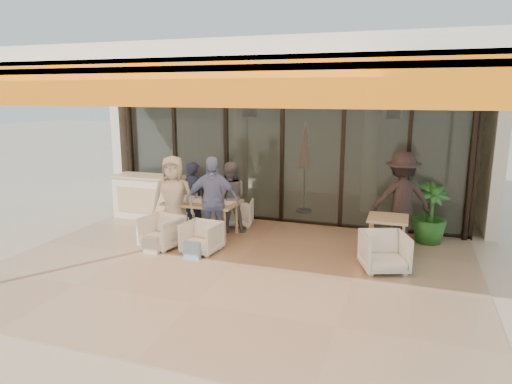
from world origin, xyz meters
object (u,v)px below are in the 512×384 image
Objects in this scene: chair_near_left at (162,230)px; potted_palm at (430,214)px; diner_cream at (174,199)px; side_table at (388,223)px; dining_table at (203,204)px; side_chair at (384,250)px; standing_woman at (401,200)px; diner_navy at (194,195)px; chair_near_right at (202,236)px; host_counter at (153,197)px; diner_grey at (230,197)px; chair_far_left at (204,209)px; diner_periwinkle at (212,201)px; chair_far_right at (238,212)px.

chair_near_left is 5.24m from potted_palm.
diner_cream reaches higher than side_table.
side_chair is (3.70, -0.79, -0.32)m from dining_table.
side_chair is at bearing 64.61° from standing_woman.
diner_navy reaches higher than side_table.
host_counter is at bearing 145.40° from chair_near_right.
dining_table is 3.79m from side_chair.
diner_cream reaches higher than chair_near_right.
dining_table is at bearing 24.25° from diner_grey.
dining_table is at bearing -7.82° from standing_woman.
chair_far_left is 4.46m from side_chair.
potted_palm is (4.85, 0.06, 0.30)m from chair_far_left.
diner_periwinkle is at bearing -159.98° from potted_palm.
diner_cream is 1.42× the size of potted_palm.
side_table is at bearing -11.20° from diner_cream.
standing_woman is (3.46, -0.25, 0.60)m from chair_far_right.
potted_palm is at bearing 167.20° from chair_far_left.
diner_grey reaches higher than chair_near_left.
chair_far_right is 0.66m from diner_grey.
dining_table is 1.10m from chair_far_right.
diner_navy reaches higher than host_counter.
diner_grey is (2.13, -0.39, 0.23)m from host_counter.
dining_table reaches higher than chair_near_right.
diner_cream is at bearing 155.22° from side_chair.
diner_navy is at bearing -14.61° from standing_woman.
potted_palm reaches higher than chair_near_left.
diner_navy is 4.31m from side_chair.
diner_periwinkle reaches higher than chair_far_left.
host_counter is at bearing -19.36° from standing_woman.
standing_woman is at bearing 62.39° from side_chair.
diner_grey is 0.86× the size of diner_periwinkle.
chair_far_right is (0.84, 0.00, 0.02)m from chair_far_left.
standing_woman reaches higher than diner_grey.
chair_near_left is 0.46× the size of diner_grey.
dining_table is at bearing 30.70° from diner_cream.
dining_table is 2.42× the size of chair_far_left.
chair_near_left is 0.72m from diner_cream.
chair_near_right is 0.37× the size of diner_periwinkle.
chair_near_left reaches higher than chair_near_right.
chair_far_left is at bearing -179.26° from potted_palm.
host_counter reaches higher than side_table.
side_chair is (4.11, -0.33, -0.50)m from diner_cream.
host_counter is at bearing 138.76° from chair_near_left.
chair_near_left is at bearing -174.54° from chair_near_right.
diner_navy is at bearing 133.02° from dining_table.
dining_table is at bearing 100.16° from chair_far_left.
standing_woman is (4.30, 1.15, 0.06)m from diner_cream.
chair_far_right is (0.43, 0.94, -0.36)m from dining_table.
side_chair is (3.27, -1.23, -0.39)m from diner_grey.
diner_grey reaches higher than dining_table.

